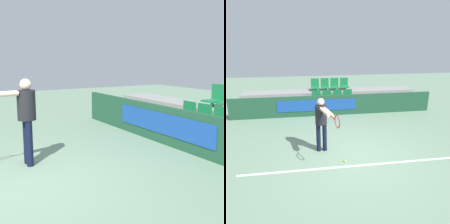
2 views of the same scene
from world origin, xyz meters
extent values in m
plane|color=gray|center=(0.00, 0.00, 0.00)|extent=(30.00, 30.00, 0.00)
cube|color=white|center=(0.00, -0.49, 0.00)|extent=(6.20, 0.08, 0.01)
cube|color=#1E4C33|center=(0.00, 3.80, 0.46)|extent=(9.04, 0.12, 0.92)
cube|color=#19479E|center=(-0.79, 3.73, 0.51)|extent=(3.45, 0.02, 0.51)
cube|color=gray|center=(0.00, 4.38, 0.20)|extent=(8.64, 1.02, 0.39)
cube|color=gray|center=(0.00, 5.40, 0.39)|extent=(8.64, 1.02, 0.78)
cylinder|color=#333333|center=(-0.76, 4.44, 0.45)|extent=(0.07, 0.07, 0.12)
cube|color=#197A42|center=(-0.76, 4.44, 0.54)|extent=(0.42, 0.44, 0.05)
cube|color=#197A42|center=(-0.76, 4.64, 0.77)|extent=(0.42, 0.04, 0.42)
cylinder|color=#333333|center=(-0.25, 4.44, 0.45)|extent=(0.07, 0.07, 0.12)
cube|color=#197A42|center=(-0.25, 4.44, 0.54)|extent=(0.42, 0.44, 0.05)
cube|color=#197A42|center=(-0.25, 4.64, 0.77)|extent=(0.42, 0.04, 0.42)
cylinder|color=#333333|center=(0.25, 4.44, 0.45)|extent=(0.07, 0.07, 0.12)
cube|color=#197A42|center=(0.25, 4.44, 0.54)|extent=(0.42, 0.44, 0.05)
cube|color=#197A42|center=(0.25, 4.64, 0.77)|extent=(0.42, 0.04, 0.42)
cylinder|color=#333333|center=(0.76, 4.44, 0.45)|extent=(0.07, 0.07, 0.12)
cube|color=#197A42|center=(0.76, 4.44, 0.54)|extent=(0.42, 0.44, 0.05)
cube|color=#197A42|center=(0.76, 4.64, 0.77)|extent=(0.42, 0.04, 0.42)
cylinder|color=#333333|center=(-0.76, 5.45, 0.84)|extent=(0.07, 0.07, 0.12)
cube|color=#197A42|center=(-0.76, 5.45, 0.93)|extent=(0.42, 0.44, 0.05)
cube|color=#197A42|center=(-0.76, 5.65, 1.16)|extent=(0.42, 0.04, 0.42)
cylinder|color=#333333|center=(-0.25, 5.45, 0.84)|extent=(0.07, 0.07, 0.12)
cube|color=#197A42|center=(-0.25, 5.45, 0.93)|extent=(0.42, 0.44, 0.05)
cube|color=#197A42|center=(-0.25, 5.65, 1.16)|extent=(0.42, 0.04, 0.42)
cylinder|color=#333333|center=(0.25, 5.45, 0.84)|extent=(0.07, 0.07, 0.12)
cube|color=#197A42|center=(0.25, 5.45, 0.93)|extent=(0.42, 0.44, 0.05)
cube|color=#197A42|center=(0.25, 5.65, 1.16)|extent=(0.42, 0.04, 0.42)
cylinder|color=#333333|center=(0.76, 5.45, 0.84)|extent=(0.07, 0.07, 0.12)
cube|color=#197A42|center=(0.76, 5.45, 0.93)|extent=(0.42, 0.44, 0.05)
cube|color=#197A42|center=(0.76, 5.65, 1.16)|extent=(0.42, 0.04, 0.42)
cylinder|color=black|center=(-0.94, 0.53, 0.44)|extent=(0.13, 0.13, 0.89)
cylinder|color=black|center=(-0.75, 0.53, 0.44)|extent=(0.13, 0.13, 0.89)
cylinder|color=black|center=(-0.84, 0.53, 1.17)|extent=(0.34, 0.34, 0.57)
sphere|color=beige|center=(-0.84, 0.53, 1.56)|extent=(0.21, 0.21, 0.21)
cylinder|color=beige|center=(-0.77, 0.04, 1.42)|extent=(0.24, 0.67, 0.09)
cylinder|color=beige|center=(-0.68, 0.04, 1.42)|extent=(0.24, 0.67, 0.09)
cylinder|color=#AD231E|center=(-0.61, -0.43, 1.42)|extent=(0.10, 0.30, 0.03)
torus|color=#AD231E|center=(-0.55, -0.73, 1.42)|extent=(0.10, 0.32, 0.32)
sphere|color=#CCDB33|center=(-0.25, -0.25, 0.03)|extent=(0.07, 0.07, 0.07)
camera|label=1|loc=(5.01, -1.00, 2.03)|focal=50.00mm
camera|label=2|loc=(-1.26, -5.54, 3.29)|focal=35.00mm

